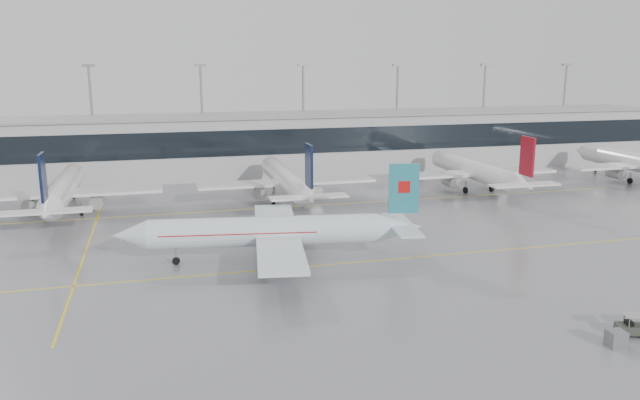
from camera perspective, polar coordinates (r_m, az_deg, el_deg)
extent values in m
plane|color=gray|center=(73.41, 2.41, -5.79)|extent=(320.00, 320.00, 0.00)
cube|color=yellow|center=(73.41, 2.41, -5.79)|extent=(120.00, 0.25, 0.01)
cube|color=yellow|center=(101.39, -2.60, -0.61)|extent=(120.00, 0.25, 0.01)
cube|color=yellow|center=(85.23, -20.50, -3.98)|extent=(0.25, 60.00, 0.01)
cube|color=#A9A9AD|center=(131.30, -5.61, 5.03)|extent=(180.00, 15.00, 12.00)
cube|color=black|center=(123.72, -5.05, 5.28)|extent=(180.00, 0.20, 5.00)
cube|color=gray|center=(130.64, -5.66, 7.72)|extent=(182.00, 16.00, 0.40)
cylinder|color=gray|center=(135.62, -20.07, 6.69)|extent=(0.50, 0.50, 22.00)
cube|color=gray|center=(135.08, -20.43, 11.46)|extent=(2.40, 1.00, 0.60)
cylinder|color=gray|center=(135.41, -10.70, 7.23)|extent=(0.50, 0.50, 22.00)
cube|color=gray|center=(134.87, -10.90, 12.01)|extent=(2.40, 1.00, 0.60)
cylinder|color=gray|center=(138.74, -1.53, 7.56)|extent=(0.50, 0.50, 22.00)
cube|color=gray|center=(138.22, -1.56, 12.23)|extent=(2.40, 1.00, 0.60)
cylinder|color=gray|center=(145.36, 7.02, 7.70)|extent=(0.50, 0.50, 22.00)
cube|color=gray|center=(144.86, 7.14, 12.16)|extent=(2.40, 1.00, 0.60)
cylinder|color=gray|center=(154.85, 14.67, 7.68)|extent=(0.50, 0.50, 22.00)
cube|color=gray|center=(154.38, 14.91, 11.86)|extent=(2.40, 1.00, 0.60)
cylinder|color=gray|center=(166.72, 21.34, 7.56)|extent=(0.50, 0.50, 22.00)
cube|color=gray|center=(166.29, 21.65, 11.43)|extent=(2.40, 1.00, 0.60)
cylinder|color=silver|center=(73.17, -5.10, -2.87)|extent=(26.84, 7.32, 3.49)
cone|color=silver|center=(74.45, -16.97, -3.11)|extent=(4.46, 4.03, 3.49)
cone|color=silver|center=(75.23, 7.27, -2.49)|extent=(6.05, 4.27, 3.49)
cube|color=silver|center=(73.32, -3.92, -3.14)|extent=(9.13, 29.25, 0.45)
cube|color=silver|center=(75.20, 7.42, -2.26)|extent=(4.38, 11.38, 0.25)
cube|color=teal|center=(74.25, 7.67, 1.04)|extent=(3.61, 0.87, 5.96)
cylinder|color=#9C9C9C|center=(69.14, -4.13, -5.42)|extent=(3.87, 2.60, 2.10)
cylinder|color=#9C9C9C|center=(78.33, -4.43, -3.26)|extent=(3.87, 2.60, 2.10)
cylinder|color=gray|center=(74.38, -13.05, -4.90)|extent=(0.20, 0.20, 1.50)
cylinder|color=black|center=(74.61, -13.02, -5.45)|extent=(0.93, 0.43, 0.90)
cylinder|color=gray|center=(71.45, -2.99, -5.22)|extent=(0.24, 0.24, 1.50)
cylinder|color=black|center=(71.69, -2.99, -5.79)|extent=(1.15, 0.60, 1.10)
cylinder|color=gray|center=(76.42, -3.24, -4.03)|extent=(0.24, 0.24, 1.50)
cylinder|color=black|center=(76.63, -3.23, -4.57)|extent=(1.15, 0.60, 1.10)
cube|color=#B70F0F|center=(74.20, 7.68, 1.21)|extent=(1.45, 0.65, 1.40)
cube|color=#B70F0F|center=(73.12, -7.45, -2.77)|extent=(18.32, 6.10, 0.12)
cylinder|color=white|center=(104.32, -22.38, 0.95)|extent=(3.59, 27.36, 3.59)
cone|color=white|center=(119.63, -21.46, 2.41)|extent=(3.59, 4.00, 3.59)
cone|color=white|center=(88.36, -23.70, -1.13)|extent=(3.59, 5.60, 3.59)
cube|color=white|center=(102.93, -22.47, 0.57)|extent=(29.64, 5.00, 0.45)
cube|color=white|center=(88.10, -23.73, -0.97)|extent=(11.40, 2.80, 0.25)
cube|color=black|center=(87.04, -24.01, 1.92)|extent=(0.35, 3.60, 6.12)
cylinder|color=#9C9C9C|center=(104.48, -24.97, -0.33)|extent=(2.10, 3.60, 2.10)
cylinder|color=#9C9C9C|center=(103.17, -19.72, -0.04)|extent=(2.10, 3.60, 2.10)
cylinder|color=gray|center=(115.20, -21.62, 0.73)|extent=(0.20, 0.20, 1.56)
cylinder|color=black|center=(115.35, -21.59, 0.35)|extent=(0.30, 0.90, 0.90)
cylinder|color=gray|center=(102.78, -23.87, -0.76)|extent=(0.24, 0.24, 1.56)
cylinder|color=black|center=(102.94, -23.83, -1.18)|extent=(0.45, 1.10, 1.10)
cylinder|color=gray|center=(102.05, -21.00, -0.60)|extent=(0.24, 0.24, 1.56)
cylinder|color=black|center=(102.22, -20.96, -1.03)|extent=(0.45, 1.10, 1.10)
cylinder|color=white|center=(105.40, -3.20, 2.00)|extent=(3.59, 27.36, 3.59)
cone|color=white|center=(120.58, -4.71, 3.31)|extent=(3.59, 4.00, 3.59)
cone|color=white|center=(89.64, -1.06, 0.13)|extent=(3.59, 5.60, 3.59)
cube|color=white|center=(104.03, -3.03, 1.63)|extent=(29.64, 5.00, 0.45)
cube|color=white|center=(89.38, -1.04, 0.29)|extent=(11.40, 2.80, 0.25)
cube|color=black|center=(88.34, -1.02, 3.15)|extent=(0.35, 3.60, 6.12)
cylinder|color=#9C9C9C|center=(103.96, -5.67, 0.74)|extent=(2.10, 3.60, 2.10)
cylinder|color=#9C9C9C|center=(105.86, -0.53, 1.01)|extent=(2.10, 3.60, 2.10)
cylinder|color=gray|center=(116.18, -4.25, 1.68)|extent=(0.20, 0.20, 1.56)
cylinder|color=black|center=(116.33, -4.24, 1.30)|extent=(0.30, 0.90, 0.90)
cylinder|color=gray|center=(103.00, -4.32, 0.33)|extent=(0.24, 0.24, 1.56)
cylinder|color=black|center=(103.17, -4.31, -0.10)|extent=(0.45, 1.10, 1.10)
cylinder|color=gray|center=(104.04, -1.50, 0.48)|extent=(0.24, 0.24, 1.56)
cylinder|color=black|center=(104.21, -1.50, 0.06)|extent=(0.45, 1.10, 1.10)
cylinder|color=white|center=(117.42, 13.79, 2.74)|extent=(3.59, 27.36, 3.59)
cone|color=white|center=(131.21, 10.54, 3.90)|extent=(3.59, 4.00, 3.59)
cone|color=white|center=(103.50, 18.11, 1.19)|extent=(3.59, 5.60, 3.59)
cube|color=white|center=(116.19, 14.13, 2.42)|extent=(29.64, 5.00, 0.45)
cube|color=white|center=(103.28, 18.18, 1.33)|extent=(11.40, 2.80, 0.25)
cube|color=maroon|center=(102.38, 18.42, 3.81)|extent=(0.35, 3.60, 6.12)
cylinder|color=#9C9C9C|center=(114.67, 11.87, 1.64)|extent=(2.10, 3.60, 2.10)
cylinder|color=#9C9C9C|center=(119.25, 16.00, 1.84)|extent=(2.10, 3.60, 2.10)
cylinder|color=gray|center=(127.18, 11.45, 2.41)|extent=(0.20, 0.20, 1.56)
cylinder|color=black|center=(127.32, 11.44, 2.07)|extent=(0.30, 0.90, 0.90)
cylinder|color=gray|center=(114.47, 13.18, 1.27)|extent=(0.24, 0.24, 1.56)
cylinder|color=black|center=(114.62, 13.16, 0.89)|extent=(0.45, 1.10, 1.10)
cylinder|color=gray|center=(116.98, 15.43, 1.38)|extent=(0.24, 0.24, 1.56)
cylinder|color=black|center=(117.13, 15.41, 1.01)|extent=(0.45, 1.10, 1.10)
cylinder|color=white|center=(137.53, 26.75, 3.15)|extent=(3.59, 27.36, 3.59)
cone|color=white|center=(149.48, 22.81, 4.17)|extent=(3.59, 4.00, 3.59)
cube|color=white|center=(136.48, 27.14, 2.88)|extent=(29.64, 5.00, 0.45)
cylinder|color=#9C9C9C|center=(133.95, 25.40, 2.24)|extent=(2.10, 3.60, 2.10)
cylinder|color=gray|center=(145.96, 23.91, 2.87)|extent=(0.20, 0.20, 1.56)
cylinder|color=black|center=(146.07, 23.88, 2.57)|extent=(0.30, 0.90, 0.90)
cylinder|color=gray|center=(134.35, 26.51, 1.91)|extent=(0.24, 0.24, 1.56)
cylinder|color=black|center=(134.48, 26.47, 1.59)|extent=(0.45, 1.10, 1.10)
cube|color=#34382F|center=(61.05, 26.65, -10.48)|extent=(2.92, 2.22, 0.76)
cube|color=gray|center=(60.67, 26.96, -9.37)|extent=(2.42, 2.03, 0.06)
cube|color=black|center=(60.76, 26.41, -10.07)|extent=(0.81, 1.00, 0.43)
cylinder|color=gray|center=(60.07, 26.44, -10.05)|extent=(0.09, 0.09, 0.97)
cylinder|color=gray|center=(61.10, 26.04, -9.64)|extent=(0.09, 0.09, 0.97)
cylinder|color=black|center=(60.20, 25.98, -11.01)|extent=(0.68, 0.43, 0.65)
cylinder|color=black|center=(61.41, 25.53, -10.51)|extent=(0.68, 0.43, 0.65)
cylinder|color=black|center=(62.11, 27.25, -10.42)|extent=(0.68, 0.43, 0.65)
cube|color=slate|center=(58.15, 25.44, -11.39)|extent=(1.49, 1.40, 1.40)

